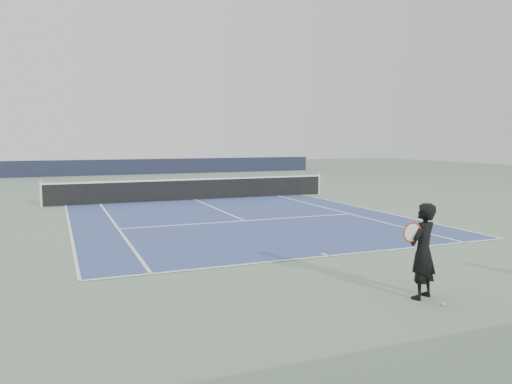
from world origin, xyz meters
name	(u,v)px	position (x,y,z in m)	size (l,w,h in m)	color
ground	(195,200)	(0.00, 0.00, 0.00)	(80.00, 80.00, 0.00)	slate
court_surface	(195,200)	(0.00, 0.00, 0.01)	(10.97, 23.77, 0.01)	#35497D
tennis_net	(195,189)	(0.00, 0.00, 0.50)	(12.90, 0.10, 1.07)	silver
windscreen_far	(135,167)	(0.00, 17.88, 0.60)	(30.00, 0.25, 1.20)	black
tennis_player	(423,251)	(-0.08, -15.16, 0.83)	(0.83, 0.66, 1.65)	black
tennis_ball	(443,304)	(-0.01, -15.62, 0.03)	(0.06, 0.06, 0.06)	#C6E22E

